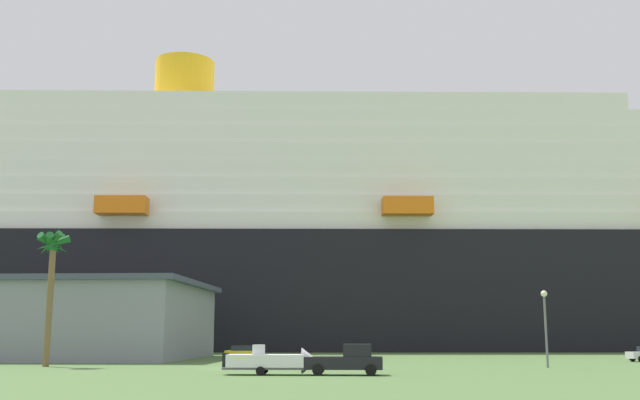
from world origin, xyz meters
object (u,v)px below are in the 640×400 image
parked_car_yellow_taxi (244,352)px  palm_tree (52,259)px  small_boat_on_trailer (276,361)px  cruise_ship (394,250)px  street_lamp (545,316)px  pickup_truck (347,360)px

parked_car_yellow_taxi → palm_tree: bearing=-127.8°
small_boat_on_trailer → parked_car_yellow_taxi: (-8.49, 29.20, -0.13)m
cruise_ship → street_lamp: cruise_ship is taller
parked_car_yellow_taxi → small_boat_on_trailer: bearing=-73.8°
palm_tree → parked_car_yellow_taxi: bearing=52.2°
small_boat_on_trailer → street_lamp: street_lamp is taller
cruise_ship → parked_car_yellow_taxi: cruise_ship is taller
cruise_ship → palm_tree: 74.62m
parked_car_yellow_taxi → cruise_ship: bearing=71.1°
cruise_ship → parked_car_yellow_taxi: bearing=-108.9°
palm_tree → street_lamp: (44.56, 2.65, -5.27)m
pickup_truck → parked_car_yellow_taxi: pickup_truck is taller
cruise_ship → palm_tree: cruise_ship is taller
pickup_truck → small_boat_on_trailer: pickup_truck is taller
street_lamp → parked_car_yellow_taxi: street_lamp is taller
palm_tree → cruise_ship: bearing=65.2°
cruise_ship → street_lamp: size_ratio=45.47×
small_boat_on_trailer → street_lamp: (21.78, 13.44, 3.51)m
pickup_truck → small_boat_on_trailer: size_ratio=0.73×
palm_tree → street_lamp: palm_tree is taller
small_boat_on_trailer → parked_car_yellow_taxi: 30.41m
pickup_truck → small_boat_on_trailer: (-5.14, -0.29, -0.08)m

